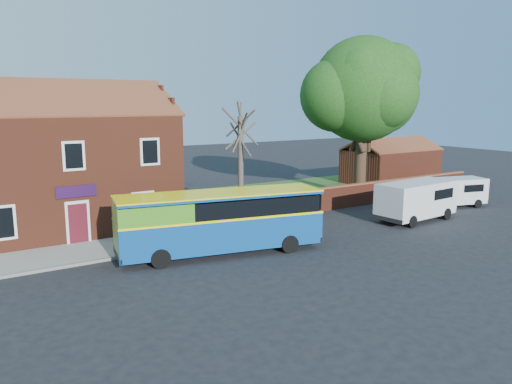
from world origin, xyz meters
TOP-DOWN VIEW (x-y plane):
  - ground at (0.00, 0.00)m, footprint 120.00×120.00m
  - pavement at (-7.00, 5.75)m, footprint 18.00×3.50m
  - kerb at (-7.00, 4.00)m, footprint 18.00×0.15m
  - grass_strip at (13.00, 13.00)m, footprint 26.00×12.00m
  - shop_building at (-7.02, 11.50)m, footprint 12.30×8.13m
  - boundary_wall at (13.00, 7.00)m, footprint 22.00×0.38m
  - outbuilding at (22.00, 13.00)m, footprint 8.20×5.06m
  - bus at (-1.88, 2.26)m, footprint 10.16×4.35m
  - van_near at (12.01, 1.74)m, footprint 5.62×2.58m
  - van_far at (17.50, 3.13)m, footprint 4.89×3.01m
  - large_tree at (14.87, 9.72)m, footprint 9.97×7.89m
  - bare_tree at (3.78, 9.20)m, footprint 2.61×3.11m

SIDE VIEW (x-z plane):
  - ground at x=0.00m, z-range 0.00..0.00m
  - grass_strip at x=13.00m, z-range 0.00..0.04m
  - pavement at x=-7.00m, z-range 0.00..0.12m
  - kerb at x=-7.00m, z-range 0.00..0.14m
  - boundary_wall at x=13.00m, z-range 0.01..1.61m
  - van_far at x=17.50m, z-range 0.12..2.12m
  - van_near at x=12.01m, z-range 0.15..2.55m
  - outbuilding at x=22.00m, z-range -0.48..3.69m
  - bus at x=-1.88m, z-range 0.21..3.21m
  - shop_building at x=-7.02m, z-range -1.84..8.66m
  - bare_tree at x=3.78m, z-range 0.09..7.05m
  - large_tree at x=14.87m, z-range 1.88..14.04m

